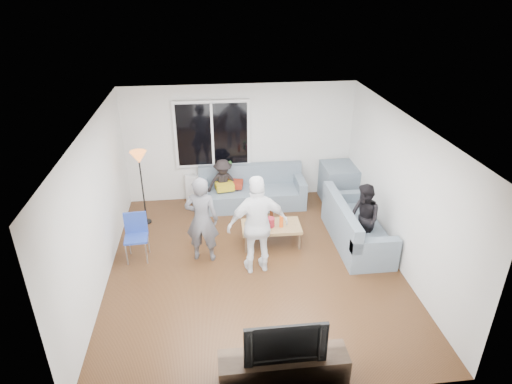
{
  "coord_description": "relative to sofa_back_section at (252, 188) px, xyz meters",
  "views": [
    {
      "loc": [
        -0.71,
        -6.33,
        4.6
      ],
      "look_at": [
        0.1,
        0.6,
        1.15
      ],
      "focal_mm": 30.77,
      "sensor_mm": 36.0,
      "label": 1
    }
  ],
  "objects": [
    {
      "name": "sofa_corner",
      "position": [
        2.02,
        0.0,
        0.0
      ],
      "size": [
        0.85,
        0.85,
        0.85
      ],
      "primitive_type": "cube",
      "color": "slate",
      "rests_on": "floor"
    },
    {
      "name": "potted_plant",
      "position": [
        -0.5,
        0.35,
        0.37
      ],
      "size": [
        0.23,
        0.2,
        0.35
      ],
      "primitive_type": "imported",
      "rotation": [
        0.0,
        0.0,
        -0.29
      ],
      "color": "#35702C",
      "rests_on": "radiator"
    },
    {
      "name": "floor_lamp",
      "position": [
        -2.25,
        -0.51,
        0.36
      ],
      "size": [
        0.32,
        0.32,
        1.56
      ],
      "primitive_type": null,
      "color": "orange",
      "rests_on": "floor"
    },
    {
      "name": "spectator_right",
      "position": [
        1.82,
        -1.99,
        0.23
      ],
      "size": [
        0.6,
        0.72,
        1.32
      ],
      "primitive_type": "imported",
      "rotation": [
        0.0,
        0.0,
        -1.4
      ],
      "color": "black",
      "rests_on": "floor"
    },
    {
      "name": "coffee_table",
      "position": [
        0.19,
        -1.6,
        -0.22
      ],
      "size": [
        1.12,
        0.63,
        0.4
      ],
      "primitive_type": "cube",
      "rotation": [
        0.0,
        0.0,
        -0.03
      ],
      "color": "#A1844E",
      "rests_on": "floor"
    },
    {
      "name": "tv_console",
      "position": [
        -0.13,
        -4.77,
        -0.2
      ],
      "size": [
        1.6,
        0.4,
        0.44
      ],
      "primitive_type": "cube",
      "color": "#37291B",
      "rests_on": "floor"
    },
    {
      "name": "window_glass",
      "position": [
        -0.8,
        0.38,
        1.12
      ],
      "size": [
        1.5,
        0.02,
        1.35
      ],
      "primitive_type": "cube",
      "color": "black",
      "rests_on": "window_frame"
    },
    {
      "name": "vase",
      "position": [
        -1.03,
        0.35,
        0.29
      ],
      "size": [
        0.22,
        0.22,
        0.19
      ],
      "primitive_type": "imported",
      "rotation": [
        0.0,
        0.0,
        0.26
      ],
      "color": "white",
      "rests_on": "radiator"
    },
    {
      "name": "bottle_d",
      "position": [
        0.37,
        -1.67,
        0.09
      ],
      "size": [
        0.07,
        0.07,
        0.22
      ],
      "primitive_type": "cylinder",
      "color": "#FF5C16",
      "rests_on": "coffee_table"
    },
    {
      "name": "floor",
      "position": [
        -0.2,
        -2.27,
        -0.45
      ],
      "size": [
        5.0,
        5.5,
        0.04
      ],
      "primitive_type": "cube",
      "color": "#56351C",
      "rests_on": "ground"
    },
    {
      "name": "radiator",
      "position": [
        -0.8,
        0.38,
        -0.11
      ],
      "size": [
        1.3,
        0.12,
        0.62
      ],
      "primitive_type": "cube",
      "color": "silver",
      "rests_on": "floor"
    },
    {
      "name": "sofa_right_section",
      "position": [
        1.82,
        -1.74,
        0.0
      ],
      "size": [
        2.0,
        0.85,
        0.85
      ],
      "primitive_type": null,
      "rotation": [
        0.0,
        0.0,
        1.57
      ],
      "color": "slate",
      "rests_on": "floor"
    },
    {
      "name": "window_mullion",
      "position": [
        -0.8,
        0.37,
        1.12
      ],
      "size": [
        0.05,
        0.03,
        1.35
      ],
      "primitive_type": "cube",
      "color": "white",
      "rests_on": "window_frame"
    },
    {
      "name": "cushion_yellow",
      "position": [
        -0.6,
        -0.02,
        0.09
      ],
      "size": [
        0.43,
        0.38,
        0.14
      ],
      "primitive_type": "cube",
      "rotation": [
        0.0,
        0.0,
        0.16
      ],
      "color": "gold",
      "rests_on": "sofa_back_section"
    },
    {
      "name": "wall_left",
      "position": [
        -2.72,
        -2.27,
        0.88
      ],
      "size": [
        0.04,
        5.5,
        2.6
      ],
      "primitive_type": "cube",
      "color": "silver",
      "rests_on": "ground"
    },
    {
      "name": "cushion_red",
      "position": [
        -0.38,
        0.06,
        0.09
      ],
      "size": [
        0.41,
        0.36,
        0.13
      ],
      "primitive_type": "cube",
      "rotation": [
        0.0,
        0.0,
        -0.19
      ],
      "color": "maroon",
      "rests_on": "sofa_back_section"
    },
    {
      "name": "sofa_back_section",
      "position": [
        0.0,
        0.0,
        0.0
      ],
      "size": [
        2.3,
        0.85,
        0.85
      ],
      "primitive_type": null,
      "color": "slate",
      "rests_on": "floor"
    },
    {
      "name": "television",
      "position": [
        -0.13,
        -4.77,
        0.3
      ],
      "size": [
        1.0,
        0.13,
        0.57
      ],
      "primitive_type": "imported",
      "color": "black",
      "rests_on": "tv_console"
    },
    {
      "name": "player_right",
      "position": [
        -0.16,
        -2.37,
        0.46
      ],
      "size": [
        1.08,
        0.55,
        1.77
      ],
      "primitive_type": "imported",
      "rotation": [
        0.0,
        0.0,
        3.26
      ],
      "color": "white",
      "rests_on": "floor"
    },
    {
      "name": "wall_right",
      "position": [
        2.32,
        -2.27,
        0.88
      ],
      "size": [
        0.04,
        5.5,
        2.6
      ],
      "primitive_type": "cube",
      "color": "silver",
      "rests_on": "ground"
    },
    {
      "name": "window_frame",
      "position": [
        -0.8,
        0.42,
        1.12
      ],
      "size": [
        1.62,
        0.06,
        1.47
      ],
      "primitive_type": "cube",
      "color": "white",
      "rests_on": "wall_back"
    },
    {
      "name": "spectator_back",
      "position": [
        -0.62,
        0.03,
        0.13
      ],
      "size": [
        0.76,
        0.49,
        1.1
      ],
      "primitive_type": "imported",
      "rotation": [
        0.0,
        0.0,
        0.11
      ],
      "color": "black",
      "rests_on": "floor"
    },
    {
      "name": "pitcher",
      "position": [
        0.16,
        -1.62,
        0.06
      ],
      "size": [
        0.17,
        0.17,
        0.17
      ],
      "primitive_type": "cylinder",
      "color": "maroon",
      "rests_on": "coffee_table"
    },
    {
      "name": "wall_front",
      "position": [
        -0.2,
        -5.04,
        0.88
      ],
      "size": [
        5.0,
        0.04,
        2.6
      ],
      "primitive_type": "cube",
      "color": "silver",
      "rests_on": "ground"
    },
    {
      "name": "ceiling",
      "position": [
        -0.2,
        -2.27,
        2.2
      ],
      "size": [
        5.0,
        5.5,
        0.04
      ],
      "primitive_type": "cube",
      "color": "white",
      "rests_on": "ground"
    },
    {
      "name": "bottle_a",
      "position": [
        -0.09,
        -1.53,
        0.08
      ],
      "size": [
        0.07,
        0.07,
        0.21
      ],
      "primitive_type": "cylinder",
      "color": "#E73C0D",
      "rests_on": "coffee_table"
    },
    {
      "name": "bottle_b",
      "position": [
        0.07,
        -1.76,
        0.08
      ],
      "size": [
        0.08,
        0.08,
        0.21
      ],
      "primitive_type": "cylinder",
      "color": "#1A941C",
      "rests_on": "coffee_table"
    },
    {
      "name": "wall_back",
      "position": [
        -0.2,
        0.5,
        0.88
      ],
      "size": [
        5.0,
        0.04,
        2.6
      ],
      "primitive_type": "cube",
      "color": "silver",
      "rests_on": "ground"
    },
    {
      "name": "side_chair",
      "position": [
        -2.25,
        -1.82,
        0.01
      ],
      "size": [
        0.42,
        0.42,
        0.86
      ],
      "primitive_type": null,
      "rotation": [
        0.0,
        0.0,
        0.05
      ],
      "color": "#223B97",
      "rests_on": "floor"
    },
    {
      "name": "player_left",
      "position": [
        -1.08,
        -1.93,
        0.38
      ],
      "size": [
        0.65,
        0.49,
        1.6
      ],
      "primitive_type": "imported",
      "rotation": [
        0.0,
        0.0,
        2.95
      ],
      "color": "#505056",
      "rests_on": "floor"
    },
    {
      "name": "bottle_c",
      "position": [
        0.22,
        -1.41,
        0.08
      ],
      "size": [
        0.07,
        0.07,
        0.22
      ],
      "primitive_type": "cylinder",
      "color": "black",
      "rests_on": "coffee_table"
    }
  ]
}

